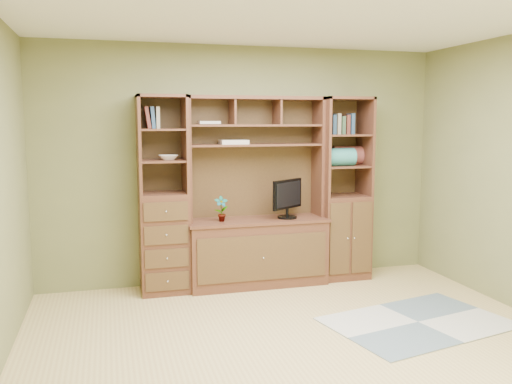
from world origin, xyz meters
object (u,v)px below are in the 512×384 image
object	(u,v)px
left_tower	(163,195)
right_tower	(343,189)
center_hutch	(257,192)
monitor	(287,192)

from	to	relation	value
left_tower	right_tower	size ratio (longest dim) A/B	1.00
left_tower	right_tower	bearing A→B (deg)	0.00
center_hutch	right_tower	size ratio (longest dim) A/B	1.00
left_tower	center_hutch	bearing A→B (deg)	-2.29
left_tower	monitor	xyz separation A→B (m)	(1.33, -0.07, -0.00)
center_hutch	monitor	bearing A→B (deg)	-6.00
left_tower	right_tower	world-z (taller)	same
monitor	left_tower	bearing A→B (deg)	142.08
monitor	center_hutch	bearing A→B (deg)	139.31
center_hutch	right_tower	distance (m)	1.03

